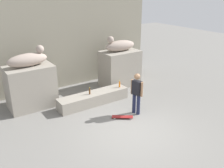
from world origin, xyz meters
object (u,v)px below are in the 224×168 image
at_px(statue_reclining_left, 28,59).
at_px(bottle_brown, 90,91).
at_px(statue_reclining_right, 120,45).
at_px(bottle_orange, 120,84).
at_px(skater, 137,92).
at_px(skateboard, 122,117).

bearing_deg(statue_reclining_left, bottle_brown, -34.20).
distance_m(statue_reclining_right, bottle_orange, 2.10).
relative_size(statue_reclining_left, bottle_brown, 5.45).
bearing_deg(bottle_orange, skater, -102.78).
height_order(statue_reclining_right, bottle_orange, statue_reclining_right).
height_order(statue_reclining_right, bottle_brown, statue_reclining_right).
bearing_deg(skater, statue_reclining_left, 30.71).
xyz_separation_m(skateboard, bottle_orange, (1.06, 1.67, 0.56)).
xyz_separation_m(statue_reclining_right, bottle_brown, (-2.38, -1.20, -1.43)).
relative_size(skater, bottle_brown, 5.58).
xyz_separation_m(statue_reclining_right, bottle_orange, (-0.89, -1.26, -1.42)).
bearing_deg(bottle_orange, statue_reclining_left, 160.25).
relative_size(bottle_brown, bottle_orange, 0.96).
bearing_deg(statue_reclining_left, skateboard, -53.45).
distance_m(statue_reclining_left, bottle_orange, 4.00).
bearing_deg(bottle_brown, skater, -56.60).
height_order(statue_reclining_left, statue_reclining_right, same).
height_order(skater, bottle_brown, skater).
distance_m(statue_reclining_left, skateboard, 4.31).
height_order(statue_reclining_left, bottle_orange, statue_reclining_left).
xyz_separation_m(skater, bottle_brown, (-1.12, 1.70, -0.31)).
bearing_deg(statue_reclining_right, skater, 68.61).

